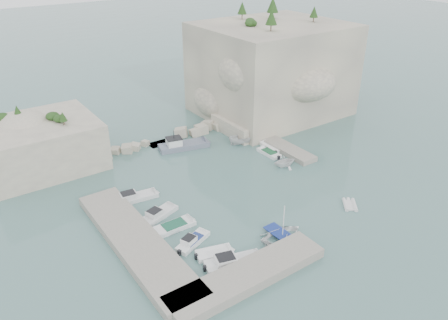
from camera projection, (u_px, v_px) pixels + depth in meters
ground at (249, 196)px, 58.87m from camera, size 400.00×400.00×0.00m
cliff_east at (272, 69)px, 83.40m from camera, size 26.00×22.00×17.00m
cliff_terrace at (245, 124)px, 78.01m from camera, size 8.00×10.00×2.50m
outcrop_west at (42, 144)px, 65.27m from camera, size 16.00×14.00×7.00m
quay_west at (136, 242)px, 49.23m from camera, size 5.00×24.00×1.10m
quay_south at (248, 276)px, 44.43m from camera, size 18.00×4.00×1.10m
ledge_east at (276, 144)px, 72.83m from camera, size 3.00×16.00×0.80m
breakwater at (165, 138)px, 74.04m from camera, size 28.00×3.00×1.40m
motorboat_a at (135, 199)px, 58.21m from camera, size 6.77×2.72×1.40m
motorboat_b at (159, 216)px, 54.75m from camera, size 5.97×3.53×1.40m
motorboat_c at (174, 228)px, 52.52m from camera, size 5.56×2.04×0.70m
motorboat_d at (193, 243)px, 49.92m from camera, size 5.39×3.36×1.40m
motorboat_e at (214, 255)px, 48.11m from camera, size 4.75×2.95×0.70m
motorboat_f at (234, 264)px, 46.80m from camera, size 7.17×3.82×1.40m
rowboat at (282, 238)px, 50.76m from camera, size 5.47×3.97×1.11m
inflatable_dinghy at (350, 206)px, 56.81m from camera, size 3.09×3.27×0.44m
tender_east_a at (284, 166)px, 66.56m from camera, size 4.32×3.94×1.94m
tender_east_b at (269, 154)px, 70.11m from camera, size 1.73×4.83×0.70m
tender_east_c at (269, 149)px, 72.00m from camera, size 2.61×5.06×0.70m
tender_east_d at (243, 144)px, 73.68m from camera, size 5.38×3.46×1.95m
work_boat at (184, 148)px, 72.25m from camera, size 9.44×4.75×2.20m
rowboat_mast at (284, 219)px, 49.54m from camera, size 0.10×0.10×4.20m
vegetation at (247, 20)px, 77.46m from camera, size 53.48×13.88×13.40m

